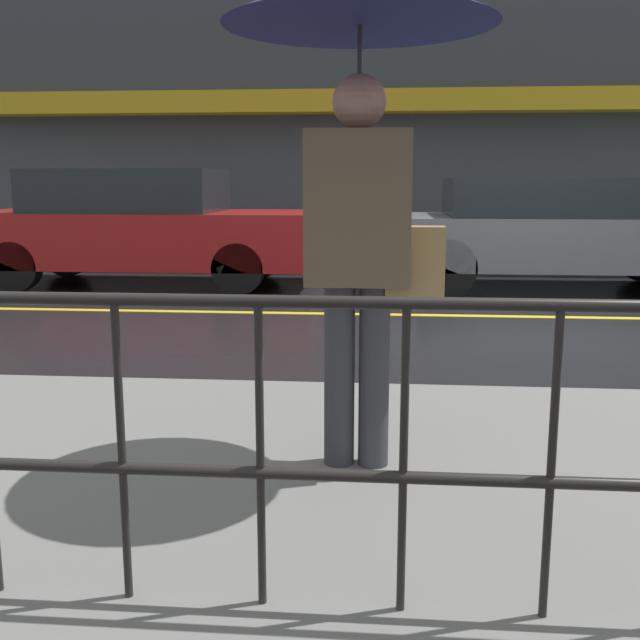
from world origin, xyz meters
TOP-DOWN VIEW (x-y plane):
  - ground_plane at (0.00, 0.00)m, footprint 80.00×80.00m
  - sidewalk_far at (0.00, 4.20)m, footprint 28.00×2.05m
  - lane_marking at (0.00, 0.00)m, footprint 25.20×0.12m
  - building_storefront at (0.00, 5.35)m, footprint 28.00×0.85m
  - pedestrian at (-1.57, -4.48)m, footprint 1.09×1.09m
  - car_red at (-4.64, 2.00)m, footprint 4.48×1.76m
  - car_grey at (0.61, 2.00)m, footprint 4.47×1.83m

SIDE VIEW (x-z plane):
  - ground_plane at x=0.00m, z-range 0.00..0.00m
  - lane_marking at x=0.00m, z-range 0.00..0.01m
  - sidewalk_far at x=0.00m, z-range 0.00..0.15m
  - car_grey at x=0.61m, z-range 0.04..1.42m
  - car_red at x=-4.64m, z-range 0.01..1.50m
  - pedestrian at x=-1.57m, z-range 0.78..2.83m
  - building_storefront at x=0.00m, z-range -0.03..6.40m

